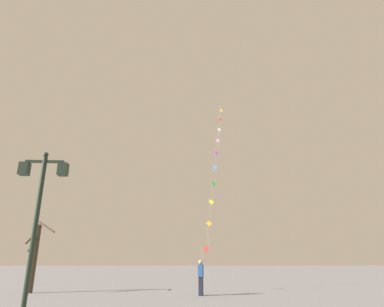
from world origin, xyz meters
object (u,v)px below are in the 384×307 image
at_px(kite_train, 215,168).
at_px(twin_lantern_lamp_post, 39,200).
at_px(kite_flyer, 201,276).
at_px(bare_tree, 35,254).

bearing_deg(kite_train, twin_lantern_lamp_post, -116.28).
distance_m(twin_lantern_lamp_post, kite_train, 17.59).
height_order(kite_train, kite_flyer, kite_train).
relative_size(kite_train, kite_flyer, 10.02).
distance_m(kite_train, kite_flyer, 11.07).
height_order(twin_lantern_lamp_post, kite_train, kite_train).
xyz_separation_m(kite_train, bare_tree, (-11.00, -5.72, -6.81)).
xyz_separation_m(kite_flyer, bare_tree, (-9.14, 1.81, 1.09)).
bearing_deg(kite_train, kite_flyer, -103.85).
relative_size(twin_lantern_lamp_post, bare_tree, 1.30).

